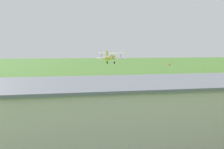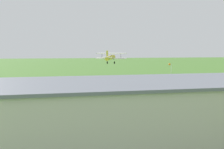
# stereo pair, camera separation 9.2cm
# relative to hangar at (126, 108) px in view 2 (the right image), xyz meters

# --- Properties ---
(ground_plane) EXTENTS (400.00, 400.00, 0.00)m
(ground_plane) POSITION_rel_hangar_xyz_m (1.40, -33.33, -3.39)
(ground_plane) COLOR #47752D
(hangar) EXTENTS (41.19, 15.96, 6.77)m
(hangar) POSITION_rel_hangar_xyz_m (0.00, 0.00, 0.00)
(hangar) COLOR beige
(hangar) RESTS_ON ground_plane
(biplane) EXTENTS (7.99, 6.72, 3.45)m
(biplane) POSITION_rel_hangar_xyz_m (-2.95, -33.66, 5.08)
(biplane) COLOR yellow
(person_by_parked_cars) EXTENTS (0.39, 0.39, 1.63)m
(person_by_parked_cars) POSITION_rel_hangar_xyz_m (16.68, -13.86, -2.58)
(person_by_parked_cars) COLOR #3F3F47
(person_by_parked_cars) RESTS_ON ground_plane
(person_at_fence_line) EXTENTS (0.53, 0.53, 1.60)m
(person_at_fence_line) POSITION_rel_hangar_xyz_m (-17.90, -12.86, -2.60)
(person_at_fence_line) COLOR #72338C
(person_at_fence_line) RESTS_ON ground_plane
(person_near_hangar_door) EXTENTS (0.44, 0.44, 1.64)m
(person_near_hangar_door) POSITION_rel_hangar_xyz_m (17.90, -15.71, -2.58)
(person_near_hangar_door) COLOR #3F3F47
(person_near_hangar_door) RESTS_ON ground_plane
(windsock) EXTENTS (1.38, 1.40, 6.30)m
(windsock) POSITION_rel_hangar_xyz_m (-21.13, -40.12, 2.15)
(windsock) COLOR silver
(windsock) RESTS_ON ground_plane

